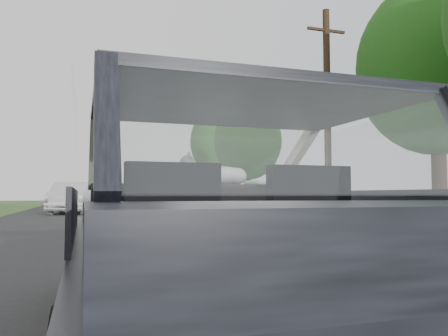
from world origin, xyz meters
TOP-DOWN VIEW (x-y plane):
  - subject_car at (0.00, 0.00)m, footprint 1.80×4.00m
  - dashboard at (0.00, 0.62)m, footprint 1.58×0.45m
  - driver_seat at (-0.40, -0.29)m, footprint 0.50×0.72m
  - passenger_seat at (0.40, -0.29)m, footprint 0.50×0.72m
  - steering_wheel at (-0.40, 0.33)m, footprint 0.36×0.36m
  - cat at (0.17, 0.60)m, footprint 0.58×0.24m
  - guardrail at (4.30, 10.00)m, footprint 0.05×90.00m
  - other_car at (-1.39, 20.29)m, footprint 2.39×4.88m
  - highway_sign at (5.72, 23.09)m, footprint 0.20×1.02m
  - utility_pole at (8.11, 12.02)m, footprint 0.33×0.33m
  - tree_1 at (11.74, 10.27)m, footprint 7.68×7.68m
  - tree_2 at (9.83, 25.07)m, footprint 4.68×4.68m
  - tree_3 at (11.71, 36.84)m, footprint 6.67×6.67m

SIDE VIEW (x-z plane):
  - guardrail at x=4.30m, z-range 0.42..0.74m
  - subject_car at x=0.00m, z-range 0.00..1.45m
  - other_car at x=-1.39m, z-range 0.00..1.55m
  - dashboard at x=0.00m, z-range 0.70..1.00m
  - driver_seat at x=-0.40m, z-range 0.67..1.09m
  - passenger_seat at x=0.40m, z-range 0.67..1.09m
  - steering_wheel at x=-0.40m, z-range 0.90..0.94m
  - cat at x=0.17m, z-range 0.96..1.21m
  - highway_sign at x=5.72m, z-range 0.00..2.53m
  - tree_2 at x=9.83m, z-range 0.00..7.09m
  - utility_pole at x=8.11m, z-range 0.00..8.17m
  - tree_1 at x=11.74m, z-range 0.00..8.86m
  - tree_3 at x=11.71m, z-range 0.00..9.17m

